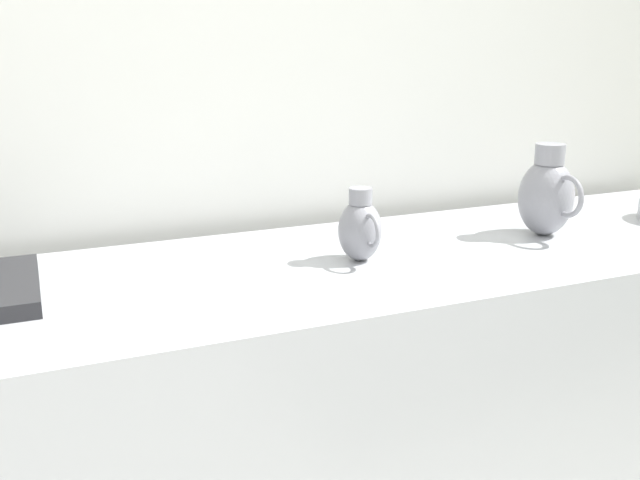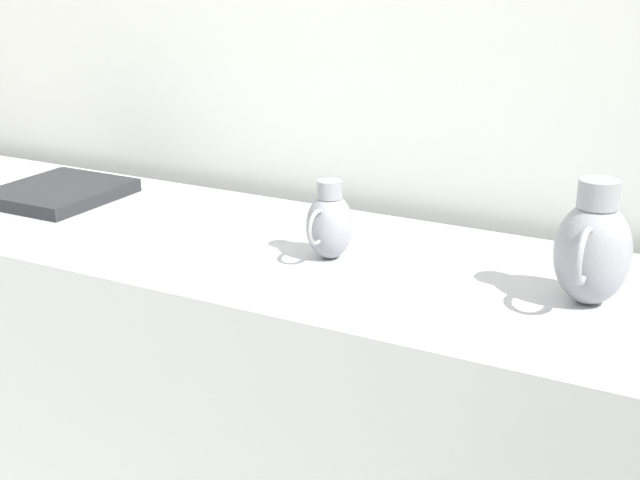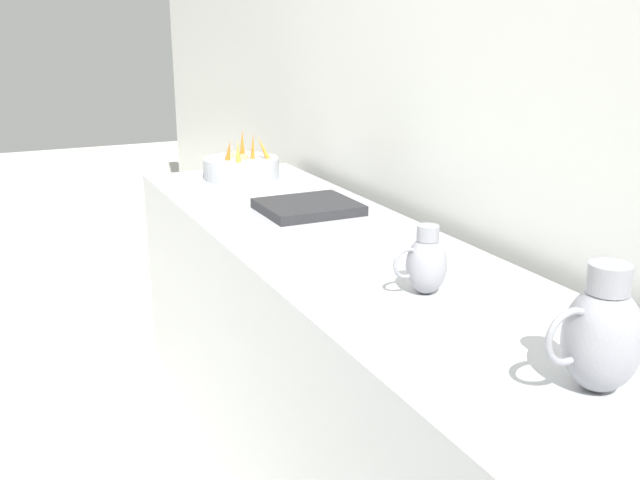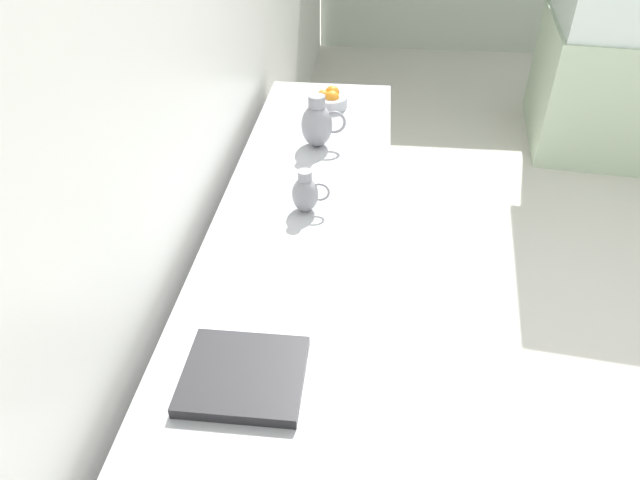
# 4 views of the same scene
# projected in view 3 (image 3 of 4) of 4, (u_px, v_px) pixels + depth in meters

# --- Properties ---
(prep_counter) EXTENTS (0.70, 3.18, 0.88)m
(prep_counter) POSITION_uv_depth(u_px,v_px,m) (383.00, 406.00, 2.20)
(prep_counter) COLOR #ADAFB5
(prep_counter) RESTS_ON ground_plane
(vegetable_colander) EXTENTS (0.34, 0.34, 0.22)m
(vegetable_colander) POSITION_uv_depth(u_px,v_px,m) (241.00, 167.00, 3.24)
(vegetable_colander) COLOR #9EA0A5
(vegetable_colander) RESTS_ON prep_counter
(metal_pitcher_tall) EXTENTS (0.21, 0.15, 0.25)m
(metal_pitcher_tall) POSITION_uv_depth(u_px,v_px,m) (601.00, 335.00, 1.36)
(metal_pitcher_tall) COLOR gray
(metal_pitcher_tall) RESTS_ON prep_counter
(metal_pitcher_short) EXTENTS (0.15, 0.11, 0.18)m
(metal_pitcher_short) POSITION_uv_depth(u_px,v_px,m) (426.00, 263.00, 1.86)
(metal_pitcher_short) COLOR gray
(metal_pitcher_short) RESTS_ON prep_counter
(counter_sink_basin) EXTENTS (0.34, 0.30, 0.04)m
(counter_sink_basin) POSITION_uv_depth(u_px,v_px,m) (308.00, 207.00, 2.67)
(counter_sink_basin) COLOR #232326
(counter_sink_basin) RESTS_ON prep_counter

